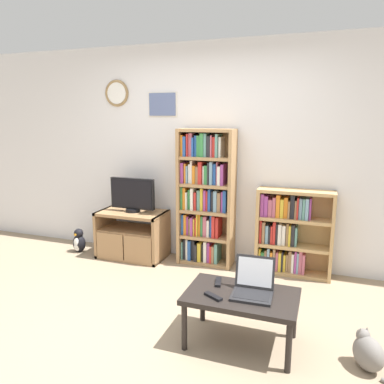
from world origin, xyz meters
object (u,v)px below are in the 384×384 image
tv_stand (132,234)px  remote_near_laptop (213,296)px  cat (368,352)px  bookshelf_short (289,232)px  penguin_figurine (79,241)px  laptop (253,285)px  coffee_table (241,300)px  remote_far_from_laptop (218,282)px  bookshelf_tall (205,198)px  television (133,195)px

tv_stand → remote_near_laptop: 2.12m
cat → bookshelf_short: bearing=82.5°
remote_near_laptop → penguin_figurine: size_ratio=0.51×
laptop → remote_near_laptop: bearing=-150.7°
coffee_table → remote_far_from_laptop: size_ratio=5.15×
coffee_table → penguin_figurine: 2.76m
remote_near_laptop → remote_far_from_laptop: size_ratio=0.97×
coffee_table → remote_near_laptop: size_ratio=5.30×
bookshelf_tall → remote_near_laptop: bearing=-70.0°
bookshelf_short → cat: bearing=-64.8°
coffee_table → television: bearing=140.7°
penguin_figurine → tv_stand: bearing=6.5°
cat → remote_near_laptop: bearing=154.6°
remote_near_laptop → penguin_figurine: 2.67m
remote_far_from_laptop → cat: 1.17m
tv_stand → remote_near_laptop: size_ratio=5.18×
remote_far_from_laptop → tv_stand: bearing=127.5°
tv_stand → remote_far_from_laptop: bearing=-40.0°
remote_near_laptop → cat: size_ratio=0.38×
television → bookshelf_short: television is taller
television → bookshelf_short: bearing=4.4°
television → tv_stand: bearing=-142.6°
television → cat: (2.58, -1.36, -0.67)m
bookshelf_short → penguin_figurine: (-2.64, -0.24, -0.33)m
bookshelf_short → laptop: bearing=-94.6°
tv_stand → cat: 2.93m
penguin_figurine → bookshelf_short: bearing=5.2°
television → laptop: 2.23m
bookshelf_short → laptop: size_ratio=3.09×
tv_stand → remote_far_from_laptop: (1.47, -1.24, 0.13)m
remote_near_laptop → remote_far_from_laptop: bearing=36.4°
remote_far_from_laptop → penguin_figurine: remote_far_from_laptop is taller
penguin_figurine → coffee_table: bearing=-27.6°
bookshelf_tall → penguin_figurine: bookshelf_tall is taller
coffee_table → remote_far_from_laptop: (-0.22, 0.12, 0.06)m
bookshelf_tall → remote_near_laptop: (0.59, -1.63, -0.38)m
coffee_table → remote_near_laptop: remote_near_laptop is taller
television → bookshelf_tall: size_ratio=0.36×
bookshelf_short → cat: size_ratio=2.25×
cat → bookshelf_tall: bearing=105.9°
bookshelf_short → remote_far_from_laptop: size_ratio=5.83×
penguin_figurine → bookshelf_tall: bearing=7.7°
tv_stand → laptop: (1.77, -1.32, 0.19)m
remote_near_laptop → tv_stand: bearing=74.6°
television → bookshelf_tall: 0.91m
bookshelf_tall → coffee_table: size_ratio=1.89×
bookshelf_short → remote_near_laptop: bearing=-103.3°
television → cat: television is taller
cat → penguin_figurine: (-3.35, 1.26, 0.02)m
tv_stand → laptop: laptop is taller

